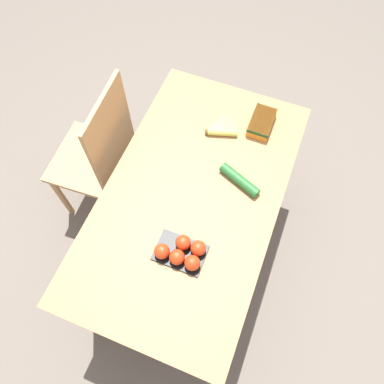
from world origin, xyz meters
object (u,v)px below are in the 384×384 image
at_px(chair, 100,157).
at_px(carrot_bag, 262,122).
at_px(cucumber_near, 240,180).
at_px(banana_bunch, 220,127).
at_px(tomato_pack, 182,252).

bearing_deg(chair, carrot_bag, 111.30).
bearing_deg(carrot_bag, chair, 114.50).
bearing_deg(cucumber_near, banana_bunch, 35.81).
bearing_deg(chair, banana_bunch, 110.42).
xyz_separation_m(tomato_pack, cucumber_near, (0.42, -0.11, -0.01)).
bearing_deg(cucumber_near, tomato_pack, 164.86).
bearing_deg(tomato_pack, carrot_bag, -8.42).
relative_size(chair, cucumber_near, 4.80).
distance_m(chair, cucumber_near, 0.81).
xyz_separation_m(chair, banana_bunch, (0.26, -0.59, 0.24)).
xyz_separation_m(carrot_bag, cucumber_near, (-0.35, 0.00, -0.01)).
relative_size(banana_bunch, tomato_pack, 0.76).
height_order(chair, tomato_pack, chair).
relative_size(banana_bunch, carrot_bag, 0.90).
height_order(carrot_bag, cucumber_near, carrot_bag).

